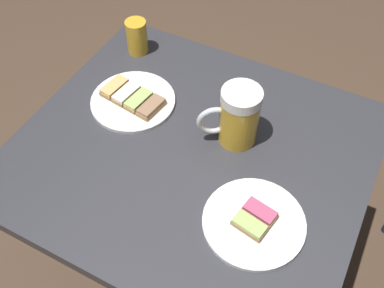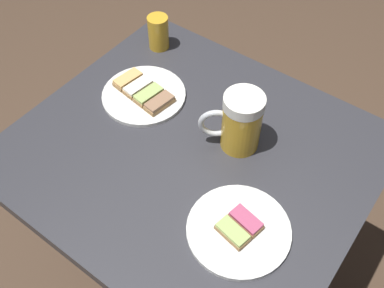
% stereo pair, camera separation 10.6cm
% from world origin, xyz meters
% --- Properties ---
extents(ground_plane, '(6.00, 6.00, 0.00)m').
position_xyz_m(ground_plane, '(0.00, 0.00, 0.00)').
color(ground_plane, '#4C3828').
extents(cafe_table, '(0.83, 0.74, 0.74)m').
position_xyz_m(cafe_table, '(0.00, 0.00, 0.59)').
color(cafe_table, black).
rests_on(cafe_table, ground_plane).
extents(plate_near, '(0.22, 0.22, 0.03)m').
position_xyz_m(plate_near, '(-0.21, 0.07, 0.75)').
color(plate_near, white).
rests_on(plate_near, cafe_table).
extents(plate_far, '(0.22, 0.22, 0.03)m').
position_xyz_m(plate_far, '(0.21, -0.12, 0.75)').
color(plate_far, white).
rests_on(plate_far, cafe_table).
extents(beer_mug, '(0.13, 0.11, 0.16)m').
position_xyz_m(beer_mug, '(0.08, 0.08, 0.82)').
color(beer_mug, gold).
rests_on(beer_mug, cafe_table).
extents(beer_glass_small, '(0.06, 0.06, 0.10)m').
position_xyz_m(beer_glass_small, '(-0.31, 0.26, 0.79)').
color(beer_glass_small, gold).
rests_on(beer_glass_small, cafe_table).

